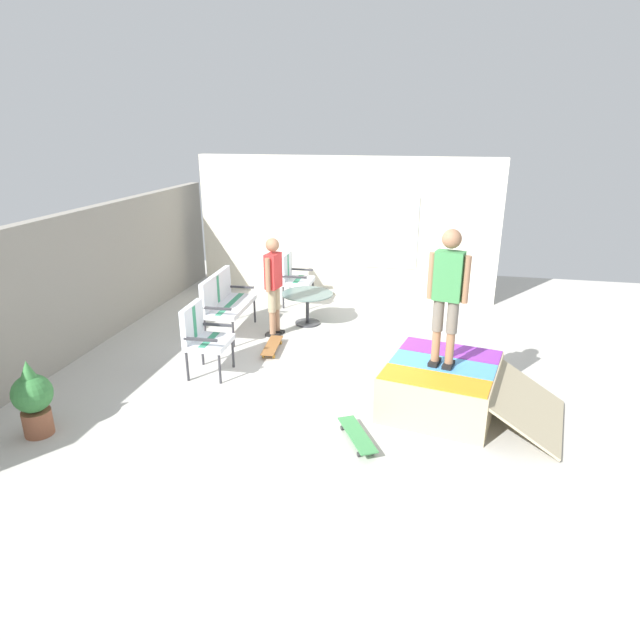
{
  "coord_description": "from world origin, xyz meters",
  "views": [
    {
      "loc": [
        -6.9,
        -1.28,
        3.36
      ],
      "look_at": [
        0.26,
        0.26,
        0.7
      ],
      "focal_mm": 30.4,
      "sensor_mm": 36.0,
      "label": 1
    }
  ],
  "objects": [
    {
      "name": "skate_ramp",
      "position": [
        -0.69,
        -1.52,
        0.3
      ],
      "size": [
        1.81,
        2.32,
        0.6
      ],
      "color": "tan",
      "rests_on": "ground_plane"
    },
    {
      "name": "person_skater",
      "position": [
        -0.74,
        -1.46,
        1.56
      ],
      "size": [
        0.3,
        0.47,
        1.66
      ],
      "color": "black",
      "rests_on": "skate_ramp"
    },
    {
      "name": "patio_table",
      "position": [
        1.91,
        0.84,
        0.4
      ],
      "size": [
        0.9,
        0.9,
        0.57
      ],
      "color": "#38383D",
      "rests_on": "ground_plane"
    },
    {
      "name": "skateboard_spare",
      "position": [
        -1.69,
        -0.59,
        0.08
      ],
      "size": [
        0.8,
        0.56,
        0.1
      ],
      "color": "#3F8C4C",
      "rests_on": "ground_plane"
    },
    {
      "name": "back_wall_cinderblock",
      "position": [
        0.0,
        4.0,
        1.07
      ],
      "size": [
        9.0,
        0.2,
        2.14
      ],
      "color": "gray",
      "rests_on": "ground_plane"
    },
    {
      "name": "house_facade",
      "position": [
        3.8,
        0.49,
        1.39
      ],
      "size": [
        0.23,
        6.0,
        2.79
      ],
      "color": "silver",
      "rests_on": "ground_plane"
    },
    {
      "name": "ground_plane",
      "position": [
        0.0,
        0.0,
        -0.05
      ],
      "size": [
        12.0,
        12.0,
        0.1
      ],
      "primitive_type": "cube",
      "color": "beige"
    },
    {
      "name": "patio_chair_near_house",
      "position": [
        2.93,
        1.37,
        0.61
      ],
      "size": [
        0.63,
        0.56,
        1.02
      ],
      "color": "#38383D",
      "rests_on": "ground_plane"
    },
    {
      "name": "patio_bench",
      "position": [
        1.2,
        2.11,
        0.62
      ],
      "size": [
        1.27,
        0.59,
        1.02
      ],
      "color": "#38383D",
      "rests_on": "ground_plane"
    },
    {
      "name": "potted_plant",
      "position": [
        -2.29,
        3.01,
        0.47
      ],
      "size": [
        0.44,
        0.44,
        0.92
      ],
      "color": "brown",
      "rests_on": "ground_plane"
    },
    {
      "name": "skateboard_by_bench",
      "position": [
        0.6,
        1.1,
        0.08
      ],
      "size": [
        0.81,
        0.27,
        0.1
      ],
      "color": "brown",
      "rests_on": "ground_plane"
    },
    {
      "name": "person_watching",
      "position": [
        1.28,
        1.25,
        0.96
      ],
      "size": [
        0.48,
        0.28,
        1.65
      ],
      "color": "black",
      "rests_on": "ground_plane"
    },
    {
      "name": "patio_chair_by_wall",
      "position": [
        -0.38,
        1.81,
        0.61
      ],
      "size": [
        0.63,
        0.57,
        1.02
      ],
      "color": "#38383D",
      "rests_on": "ground_plane"
    }
  ]
}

